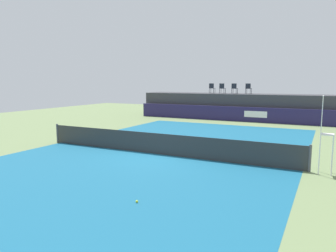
{
  "coord_description": "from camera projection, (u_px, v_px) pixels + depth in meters",
  "views": [
    {
      "loc": [
        6.7,
        -12.22,
        3.23
      ],
      "look_at": [
        -0.56,
        2.0,
        1.0
      ],
      "focal_mm": 33.88,
      "sensor_mm": 36.0,
      "label": 1
    }
  ],
  "objects": [
    {
      "name": "tennis_ball",
      "position": [
        137.0,
        201.0,
        8.53
      ],
      "size": [
        0.07,
        0.07,
        0.07
      ],
      "primitive_type": "sphere",
      "color": "#D8EA33",
      "rests_on": "court_inner"
    },
    {
      "name": "spectator_platform",
      "position": [
        243.0,
        106.0,
        27.59
      ],
      "size": [
        18.0,
        2.8,
        2.2
      ],
      "primitive_type": "cube",
      "color": "#38383D",
      "rests_on": "ground"
    },
    {
      "name": "sponsor_wall",
      "position": [
        238.0,
        114.0,
        26.07
      ],
      "size": [
        18.0,
        0.22,
        1.2
      ],
      "color": "#231E4C",
      "rests_on": "ground"
    },
    {
      "name": "spectator_chair_right",
      "position": [
        248.0,
        88.0,
        27.19
      ],
      "size": [
        0.45,
        0.45,
        0.89
      ],
      "color": "#1E232D",
      "rests_on": "spectator_platform"
    },
    {
      "name": "umpire_chair",
      "position": [
        324.0,
        129.0,
        11.05
      ],
      "size": [
        0.44,
        0.44,
        2.76
      ],
      "color": "white",
      "rests_on": "ground"
    },
    {
      "name": "spectator_chair_left",
      "position": [
        222.0,
        88.0,
        27.85
      ],
      "size": [
        0.45,
        0.45,
        0.89
      ],
      "color": "#1E232D",
      "rests_on": "spectator_platform"
    },
    {
      "name": "net_post_far",
      "position": [
        310.0,
        158.0,
        11.38
      ],
      "size": [
        0.1,
        0.1,
        1.0
      ],
      "primitive_type": "cylinder",
      "color": "#4C4C51",
      "rests_on": "ground"
    },
    {
      "name": "court_inner",
      "position": [
        159.0,
        154.0,
        14.24
      ],
      "size": [
        12.0,
        22.0,
        0.0
      ],
      "primitive_type": "cube",
      "color": "#16597A",
      "rests_on": "ground"
    },
    {
      "name": "net_post_near",
      "position": [
        57.0,
        133.0,
        16.97
      ],
      "size": [
        0.1,
        0.1,
        1.0
      ],
      "primitive_type": "cylinder",
      "color": "#4C4C51",
      "rests_on": "ground"
    },
    {
      "name": "tennis_net",
      "position": [
        159.0,
        144.0,
        14.18
      ],
      "size": [
        12.4,
        0.02,
        0.95
      ],
      "primitive_type": "cube",
      "color": "#2D2D2D",
      "rests_on": "ground"
    },
    {
      "name": "spectator_chair_far_left",
      "position": [
        212.0,
        88.0,
        28.59
      ],
      "size": [
        0.45,
        0.45,
        0.89
      ],
      "color": "#1E232D",
      "rests_on": "spectator_platform"
    },
    {
      "name": "ground_plane",
      "position": [
        186.0,
        143.0,
        16.89
      ],
      "size": [
        48.0,
        48.0,
        0.0
      ],
      "primitive_type": "plane",
      "color": "#6B7F51"
    },
    {
      "name": "spectator_chair_center",
      "position": [
        234.0,
        88.0,
        27.5
      ],
      "size": [
        0.45,
        0.45,
        0.89
      ],
      "color": "#1E232D",
      "rests_on": "spectator_platform"
    }
  ]
}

